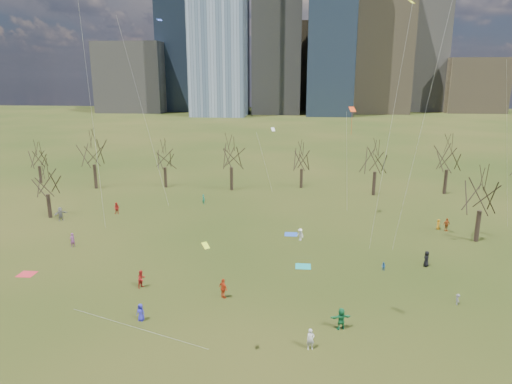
# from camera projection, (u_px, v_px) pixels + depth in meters

# --- Properties ---
(ground) EXTENTS (500.00, 500.00, 0.00)m
(ground) POSITION_uv_depth(u_px,v_px,m) (243.00, 303.00, 39.93)
(ground) COLOR black
(ground) RESTS_ON ground
(downtown_skyline) EXTENTS (212.50, 78.00, 118.00)m
(downtown_skyline) POSITION_uv_depth(u_px,v_px,m) (289.00, 35.00, 233.48)
(downtown_skyline) COLOR slate
(downtown_skyline) RESTS_ON ground
(bare_tree_row) EXTENTS (113.04, 29.80, 9.50)m
(bare_tree_row) POSITION_uv_depth(u_px,v_px,m) (271.00, 159.00, 74.29)
(bare_tree_row) COLOR black
(bare_tree_row) RESTS_ON ground
(blanket_teal) EXTENTS (1.60, 1.50, 0.03)m
(blanket_teal) POSITION_uv_depth(u_px,v_px,m) (303.00, 266.00, 47.58)
(blanket_teal) COLOR teal
(blanket_teal) RESTS_ON ground
(blanket_navy) EXTENTS (1.60, 1.50, 0.03)m
(blanket_navy) POSITION_uv_depth(u_px,v_px,m) (291.00, 234.00, 57.16)
(blanket_navy) COLOR blue
(blanket_navy) RESTS_ON ground
(blanket_crimson) EXTENTS (1.60, 1.50, 0.03)m
(blanket_crimson) POSITION_uv_depth(u_px,v_px,m) (27.00, 274.00, 45.70)
(blanket_crimson) COLOR red
(blanket_crimson) RESTS_ON ground
(person_0) EXTENTS (0.80, 0.60, 1.47)m
(person_0) POSITION_uv_depth(u_px,v_px,m) (141.00, 312.00, 36.94)
(person_0) COLOR #2928B0
(person_0) RESTS_ON ground
(person_1) EXTENTS (0.67, 0.54, 1.61)m
(person_1) POSITION_uv_depth(u_px,v_px,m) (311.00, 339.00, 33.05)
(person_1) COLOR silver
(person_1) RESTS_ON ground
(person_2) EXTENTS (0.96, 1.04, 1.73)m
(person_2) POSITION_uv_depth(u_px,v_px,m) (142.00, 279.00, 42.69)
(person_2) COLOR #A81A18
(person_2) RESTS_ON ground
(person_3) EXTENTS (0.39, 0.66, 1.00)m
(person_3) POSITION_uv_depth(u_px,v_px,m) (458.00, 299.00, 39.56)
(person_3) COLOR slate
(person_3) RESTS_ON ground
(person_4) EXTENTS (1.11, 1.06, 1.86)m
(person_4) POSITION_uv_depth(u_px,v_px,m) (223.00, 288.00, 40.63)
(person_4) COLOR red
(person_4) RESTS_ON ground
(person_5) EXTENTS (1.75, 0.96, 1.80)m
(person_5) POSITION_uv_depth(u_px,v_px,m) (341.00, 319.00, 35.66)
(person_5) COLOR #1A773E
(person_5) RESTS_ON ground
(person_6) EXTENTS (0.89, 0.99, 1.69)m
(person_6) POSITION_uv_depth(u_px,v_px,m) (427.00, 259.00, 47.41)
(person_6) COLOR black
(person_6) RESTS_ON ground
(person_7) EXTENTS (0.65, 0.74, 1.70)m
(person_7) POSITION_uv_depth(u_px,v_px,m) (72.00, 240.00, 52.82)
(person_7) COLOR #884482
(person_7) RESTS_ON ground
(person_8) EXTENTS (0.56, 0.57, 0.92)m
(person_8) POSITION_uv_depth(u_px,v_px,m) (383.00, 267.00, 46.43)
(person_8) COLOR #245B9F
(person_8) RESTS_ON ground
(person_9) EXTENTS (1.09, 1.06, 1.49)m
(person_9) POSITION_uv_depth(u_px,v_px,m) (300.00, 234.00, 54.93)
(person_9) COLOR white
(person_9) RESTS_ON ground
(person_10) EXTENTS (1.09, 0.74, 1.72)m
(person_10) POSITION_uv_depth(u_px,v_px,m) (447.00, 225.00, 58.22)
(person_10) COLOR #A74717
(person_10) RESTS_ON ground
(person_11) EXTENTS (1.55, 1.72, 1.90)m
(person_11) POSITION_uv_depth(u_px,v_px,m) (60.00, 214.00, 62.38)
(person_11) COLOR slate
(person_11) RESTS_ON ground
(person_12) EXTENTS (0.66, 0.79, 1.37)m
(person_12) POSITION_uv_depth(u_px,v_px,m) (438.00, 224.00, 58.86)
(person_12) COLOR orange
(person_12) RESTS_ON ground
(person_13) EXTENTS (0.66, 0.65, 1.53)m
(person_13) POSITION_uv_depth(u_px,v_px,m) (204.00, 199.00, 70.43)
(person_13) COLOR #197258
(person_13) RESTS_ON ground
(person_14) EXTENTS (0.87, 0.70, 1.70)m
(person_14) POSITION_uv_depth(u_px,v_px,m) (117.00, 208.00, 65.35)
(person_14) COLOR #B21E19
(person_14) RESTS_ON ground
(kites_airborne) EXTENTS (51.19, 51.95, 33.62)m
(kites_airborne) POSITION_uv_depth(u_px,v_px,m) (365.00, 120.00, 46.60)
(kites_airborne) COLOR yellow
(kites_airborne) RESTS_ON ground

